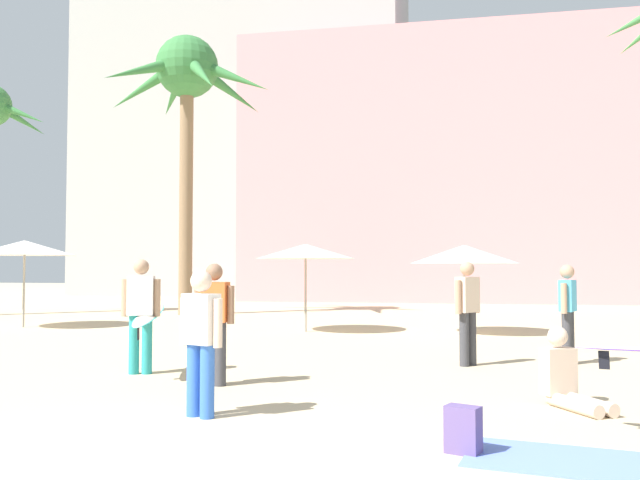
{
  "coord_description": "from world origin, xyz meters",
  "views": [
    {
      "loc": [
        2.07,
        -4.34,
        1.65
      ],
      "look_at": [
        0.06,
        5.91,
        2.09
      ],
      "focal_mm": 37.23,
      "sensor_mm": 36.0,
      "label": 1
    }
  ],
  "objects_px": {
    "palm_tree_left": "(187,85)",
    "person_mid_right": "(567,379)",
    "beach_towel": "(577,462)",
    "person_near_left": "(201,337)",
    "cafe_umbrella_1": "(306,251)",
    "person_near_right": "(468,308)",
    "person_far_left": "(214,318)",
    "cafe_umbrella_0": "(25,248)",
    "backpack": "(464,430)",
    "person_far_right": "(144,312)",
    "cafe_umbrella_3": "(464,254)",
    "person_mid_center": "(568,309)"
  },
  "relations": [
    {
      "from": "cafe_umbrella_1",
      "to": "cafe_umbrella_3",
      "type": "bearing_deg",
      "value": 2.93
    },
    {
      "from": "person_mid_center",
      "to": "person_near_right",
      "type": "height_order",
      "value": "person_near_right"
    },
    {
      "from": "cafe_umbrella_0",
      "to": "person_mid_right",
      "type": "distance_m",
      "value": 15.44
    },
    {
      "from": "cafe_umbrella_3",
      "to": "person_mid_right",
      "type": "height_order",
      "value": "cafe_umbrella_3"
    },
    {
      "from": "cafe_umbrella_3",
      "to": "person_far_right",
      "type": "distance_m",
      "value": 8.86
    },
    {
      "from": "person_far_right",
      "to": "person_near_right",
      "type": "relative_size",
      "value": 1.51
    },
    {
      "from": "cafe_umbrella_1",
      "to": "person_mid_right",
      "type": "height_order",
      "value": "cafe_umbrella_1"
    },
    {
      "from": "palm_tree_left",
      "to": "person_far_left",
      "type": "height_order",
      "value": "palm_tree_left"
    },
    {
      "from": "cafe_umbrella_1",
      "to": "person_near_right",
      "type": "relative_size",
      "value": 1.45
    },
    {
      "from": "person_mid_center",
      "to": "person_far_right",
      "type": "bearing_deg",
      "value": -138.86
    },
    {
      "from": "cafe_umbrella_1",
      "to": "cafe_umbrella_3",
      "type": "distance_m",
      "value": 4.02
    },
    {
      "from": "palm_tree_left",
      "to": "beach_towel",
      "type": "height_order",
      "value": "palm_tree_left"
    },
    {
      "from": "cafe_umbrella_1",
      "to": "person_far_right",
      "type": "relative_size",
      "value": 0.96
    },
    {
      "from": "person_mid_right",
      "to": "palm_tree_left",
      "type": "bearing_deg",
      "value": -170.93
    },
    {
      "from": "backpack",
      "to": "person_near_right",
      "type": "distance_m",
      "value": 5.46
    },
    {
      "from": "cafe_umbrella_3",
      "to": "person_far_right",
      "type": "xyz_separation_m",
      "value": [
        -5.09,
        -7.18,
        -1.03
      ]
    },
    {
      "from": "beach_towel",
      "to": "person_near_left",
      "type": "height_order",
      "value": "person_near_left"
    },
    {
      "from": "person_mid_center",
      "to": "person_near_left",
      "type": "bearing_deg",
      "value": -110.63
    },
    {
      "from": "person_mid_right",
      "to": "person_near_right",
      "type": "xyz_separation_m",
      "value": [
        -1.07,
        3.17,
        0.64
      ]
    },
    {
      "from": "person_far_right",
      "to": "person_far_left",
      "type": "distance_m",
      "value": 1.71
    },
    {
      "from": "beach_towel",
      "to": "person_near_right",
      "type": "relative_size",
      "value": 1.05
    },
    {
      "from": "palm_tree_left",
      "to": "person_far_right",
      "type": "bearing_deg",
      "value": -70.24
    },
    {
      "from": "person_far_right",
      "to": "person_near_left",
      "type": "bearing_deg",
      "value": -157.99
    },
    {
      "from": "backpack",
      "to": "person_near_right",
      "type": "relative_size",
      "value": 0.24
    },
    {
      "from": "palm_tree_left",
      "to": "person_far_left",
      "type": "relative_size",
      "value": 5.79
    },
    {
      "from": "person_mid_right",
      "to": "person_near_left",
      "type": "bearing_deg",
      "value": -100.44
    },
    {
      "from": "person_near_left",
      "to": "backpack",
      "type": "bearing_deg",
      "value": 94.17
    },
    {
      "from": "cafe_umbrella_1",
      "to": "person_near_right",
      "type": "bearing_deg",
      "value": -52.99
    },
    {
      "from": "beach_towel",
      "to": "person_near_right",
      "type": "height_order",
      "value": "person_near_right"
    },
    {
      "from": "backpack",
      "to": "cafe_umbrella_1",
      "type": "bearing_deg",
      "value": 42.63
    },
    {
      "from": "person_mid_right",
      "to": "person_far_left",
      "type": "bearing_deg",
      "value": -125.43
    },
    {
      "from": "palm_tree_left",
      "to": "person_near_left",
      "type": "xyz_separation_m",
      "value": [
        6.39,
        -14.92,
        -7.24
      ]
    },
    {
      "from": "person_far_left",
      "to": "cafe_umbrella_0",
      "type": "bearing_deg",
      "value": 49.61
    },
    {
      "from": "cafe_umbrella_1",
      "to": "person_near_right",
      "type": "xyz_separation_m",
      "value": [
        3.95,
        -5.24,
        -1.11
      ]
    },
    {
      "from": "cafe_umbrella_0",
      "to": "backpack",
      "type": "height_order",
      "value": "cafe_umbrella_0"
    },
    {
      "from": "beach_towel",
      "to": "backpack",
      "type": "height_order",
      "value": "backpack"
    },
    {
      "from": "person_mid_right",
      "to": "person_far_left",
      "type": "relative_size",
      "value": 0.59
    },
    {
      "from": "palm_tree_left",
      "to": "backpack",
      "type": "bearing_deg",
      "value": -59.79
    },
    {
      "from": "cafe_umbrella_1",
      "to": "backpack",
      "type": "bearing_deg",
      "value": -70.5
    },
    {
      "from": "person_near_left",
      "to": "person_near_right",
      "type": "bearing_deg",
      "value": 168.09
    },
    {
      "from": "cafe_umbrella_3",
      "to": "backpack",
      "type": "xyz_separation_m",
      "value": [
        -0.24,
        -10.84,
        -1.78
      ]
    },
    {
      "from": "cafe_umbrella_1",
      "to": "backpack",
      "type": "distance_m",
      "value": 11.44
    },
    {
      "from": "palm_tree_left",
      "to": "person_mid_right",
      "type": "bearing_deg",
      "value": -52.42
    },
    {
      "from": "palm_tree_left",
      "to": "person_far_right",
      "type": "xyz_separation_m",
      "value": [
        4.37,
        -12.17,
        -7.17
      ]
    },
    {
      "from": "palm_tree_left",
      "to": "cafe_umbrella_1",
      "type": "xyz_separation_m",
      "value": [
        5.45,
        -5.19,
        -6.05
      ]
    },
    {
      "from": "person_mid_right",
      "to": "person_near_left",
      "type": "relative_size",
      "value": 0.62
    },
    {
      "from": "cafe_umbrella_1",
      "to": "person_mid_right",
      "type": "relative_size",
      "value": 2.55
    },
    {
      "from": "beach_towel",
      "to": "cafe_umbrella_1",
      "type": "bearing_deg",
      "value": 113.66
    },
    {
      "from": "cafe_umbrella_3",
      "to": "person_mid_center",
      "type": "bearing_deg",
      "value": -71.63
    },
    {
      "from": "cafe_umbrella_0",
      "to": "cafe_umbrella_3",
      "type": "relative_size",
      "value": 1.01
    }
  ]
}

